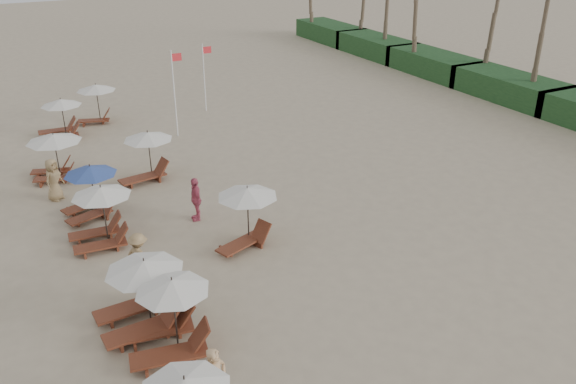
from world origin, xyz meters
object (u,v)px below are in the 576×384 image
beachgoer_far_b (54,180)px  beachgoer_mid_b (139,257)px  lounger_station_3 (98,217)px  inland_station_1 (145,154)px  lounger_station_1 (165,321)px  beachgoer_near (216,380)px  lounger_station_6 (59,119)px  beachgoer_far_a (196,199)px  lounger_station_2 (138,297)px  lounger_station_4 (88,191)px  inland_station_0 (244,212)px  inland_station_2 (95,98)px  flag_pole_near (175,90)px  lounger_station_5 (53,153)px  beachgoer_mid_a (175,293)px

beachgoer_far_b → beachgoer_mid_b: bearing=-120.3°
lounger_station_3 → inland_station_1: lounger_station_3 is taller
lounger_station_1 → beachgoer_near: (0.42, -2.74, -0.07)m
lounger_station_3 → beachgoer_mid_b: (0.67, -2.99, -0.26)m
lounger_station_6 → beachgoer_near: (0.26, -22.36, -0.12)m
beachgoer_mid_b → beachgoer_far_a: beachgoer_far_a is taller
lounger_station_2 → lounger_station_4: 7.99m
lounger_station_1 → beachgoer_far_a: lounger_station_1 is taller
lounger_station_4 → inland_station_0: bearing=-48.3°
lounger_station_1 → beachgoer_far_b: bearing=96.3°
lounger_station_1 → inland_station_2: 21.45m
lounger_station_3 → beachgoer_far_b: bearing=100.7°
lounger_station_6 → beachgoer_mid_b: lounger_station_6 is taller
lounger_station_6 → beachgoer_near: 22.36m
lounger_station_2 → flag_pole_near: (6.28, 15.45, 1.59)m
lounger_station_1 → flag_pole_near: (5.91, 16.85, 1.63)m
lounger_station_5 → lounger_station_4: bearing=-81.5°
lounger_station_2 → lounger_station_3: (0.00, 5.43, 0.11)m
flag_pole_near → lounger_station_6: bearing=154.3°
beachgoer_mid_b → inland_station_1: bearing=-47.4°
lounger_station_1 → beachgoer_mid_b: 3.84m
lounger_station_4 → beachgoer_mid_a: lounger_station_4 is taller
flag_pole_near → lounger_station_2: bearing=-112.1°
lounger_station_2 → inland_station_0: (4.69, 2.85, 0.35)m
lounger_station_2 → inland_station_0: size_ratio=1.02×
beachgoer_mid_b → beachgoer_far_b: 7.93m
lounger_station_4 → beachgoer_mid_a: (0.94, -8.19, -0.14)m
lounger_station_1 → inland_station_2: (2.47, 21.31, 0.48)m
lounger_station_4 → beachgoer_far_a: 4.38m
lounger_station_4 → inland_station_1: inland_station_1 is taller
lounger_station_4 → flag_pole_near: 9.81m
lounger_station_1 → beachgoer_mid_a: lounger_station_1 is taller
lounger_station_1 → beachgoer_far_a: 7.83m
lounger_station_4 → beachgoer_far_a: size_ratio=1.35×
lounger_station_3 → beachgoer_far_a: 3.82m
lounger_station_1 → flag_pole_near: flag_pole_near is taller
lounger_station_5 → lounger_station_2: bearing=-87.4°
inland_station_0 → inland_station_2: size_ratio=1.05×
lounger_station_1 → lounger_station_6: bearing=89.5°
beachgoer_mid_b → lounger_station_2: bearing=134.2°
inland_station_1 → lounger_station_3: bearing=-122.3°
beachgoer_far_a → inland_station_0: bearing=25.0°
inland_station_1 → beachgoer_mid_a: (-2.07, -10.55, -0.37)m
lounger_station_3 → beachgoer_far_a: (3.80, 0.22, -0.22)m
lounger_station_4 → lounger_station_5: lounger_station_5 is taller
flag_pole_near → beachgoer_mid_a: bearing=-108.5°
lounger_station_6 → beachgoer_near: size_ratio=1.38×
lounger_station_4 → lounger_station_5: size_ratio=0.95×
lounger_station_2 → beachgoer_far_a: lounger_station_2 is taller
lounger_station_3 → beachgoer_mid_a: (1.05, -5.63, -0.20)m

